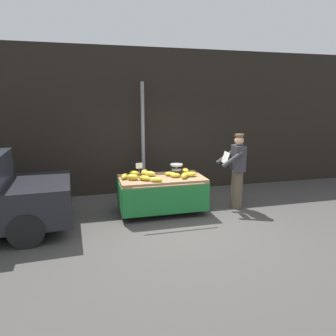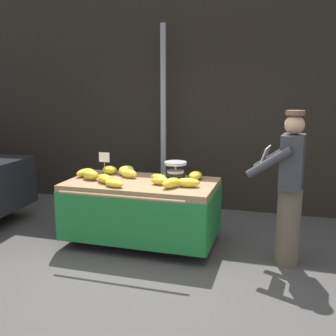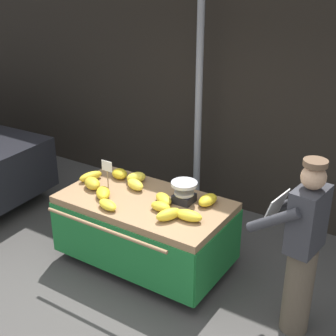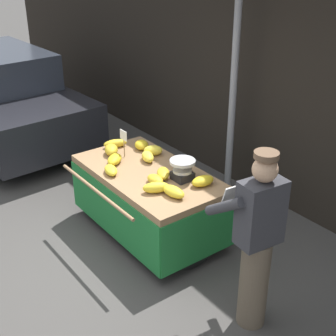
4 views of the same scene
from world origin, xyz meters
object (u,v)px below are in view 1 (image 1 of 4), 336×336
banana_bunch_9 (170,174)px  banana_bunch_8 (124,176)px  banana_bunch_4 (145,178)px  banana_bunch_7 (184,176)px  banana_bunch_1 (156,180)px  banana_bunch_3 (133,177)px  street_pole (143,140)px  weighing_scale (176,169)px  banana_bunch_6 (190,174)px  banana_cart (162,187)px  vendor_person (237,171)px  banana_bunch_2 (185,171)px  banana_bunch_5 (175,175)px  banana_bunch_11 (134,173)px  price_sign (139,167)px  banana_bunch_0 (150,174)px  banana_bunch_10 (145,172)px

banana_bunch_9 → banana_bunch_8: bearing=180.0°
banana_bunch_4 → banana_bunch_7: banana_bunch_7 is taller
banana_bunch_1 → banana_bunch_3: (-0.45, 0.27, 0.02)m
street_pole → weighing_scale: bearing=-66.4°
banana_bunch_6 → banana_cart: bearing=169.2°
vendor_person → banana_bunch_1: bearing=-171.9°
banana_bunch_2 → banana_bunch_3: (-1.27, -0.37, 0.01)m
banana_bunch_5 → vendor_person: 1.47m
banana_bunch_4 → banana_bunch_8: size_ratio=0.93×
banana_bunch_3 → vendor_person: size_ratio=0.15×
banana_bunch_4 → vendor_person: 2.16m
banana_bunch_6 → banana_bunch_8: bearing=173.2°
street_pole → banana_cart: street_pole is taller
banana_bunch_3 → banana_bunch_9: (0.86, 0.15, -0.02)m
banana_bunch_11 → banana_bunch_9: bearing=-16.8°
banana_bunch_1 → banana_bunch_9: size_ratio=0.95×
street_pole → price_sign: (-0.34, -1.42, -0.39)m
banana_bunch_5 → weighing_scale: bearing=69.9°
banana_bunch_4 → banana_bunch_6: banana_bunch_6 is taller
banana_bunch_3 → banana_bunch_4: 0.26m
banana_cart → banana_bunch_0: 0.39m
banana_cart → banana_bunch_1: bearing=-118.4°
banana_bunch_4 → banana_bunch_11: bearing=107.6°
banana_bunch_11 → banana_bunch_8: bearing=-136.4°
banana_bunch_6 → banana_bunch_4: bearing=-175.6°
banana_bunch_6 → banana_bunch_7: size_ratio=1.03×
banana_cart → weighing_scale: weighing_scale is taller
banana_bunch_2 → banana_bunch_8: (-1.42, -0.22, -0.00)m
banana_bunch_7 → banana_bunch_11: size_ratio=1.30×
weighing_scale → banana_bunch_8: 1.20m
street_pole → banana_bunch_1: size_ratio=11.38×
price_sign → banana_bunch_3: price_sign is taller
price_sign → banana_bunch_0: bearing=31.7°
banana_bunch_0 → banana_bunch_7: size_ratio=0.90×
banana_bunch_7 → banana_bunch_9: bearing=131.4°
banana_bunch_0 → banana_bunch_9: (0.44, -0.10, -0.01)m
banana_bunch_11 → street_pole: bearing=70.1°
banana_cart → banana_bunch_9: bearing=13.6°
banana_bunch_8 → banana_bunch_10: banana_bunch_10 is taller
banana_cart → banana_bunch_2: (0.62, 0.27, 0.27)m
banana_bunch_11 → vendor_person: 2.34m
banana_bunch_4 → banana_bunch_7: bearing=-1.2°
banana_bunch_1 → banana_bunch_11: 0.75m
street_pole → banana_cart: size_ratio=1.56×
banana_bunch_3 → vendor_person: vendor_person is taller
banana_bunch_6 → banana_bunch_1: bearing=-163.0°
price_sign → banana_cart: bearing=1.2°
banana_bunch_2 → banana_bunch_10: banana_bunch_10 is taller
banana_bunch_5 → banana_bunch_1: bearing=-151.3°
banana_bunch_4 → banana_bunch_11: size_ratio=1.28×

